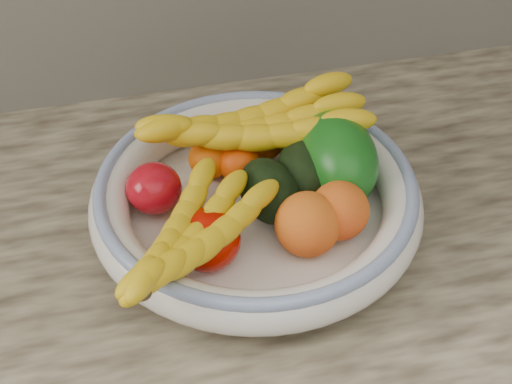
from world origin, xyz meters
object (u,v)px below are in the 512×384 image
(fruit_bowl, at_px, (256,199))
(banana_bunch_front, at_px, (190,243))
(green_mango, at_px, (337,158))
(banana_bunch_back, at_px, (253,132))

(fruit_bowl, height_order, banana_bunch_front, banana_bunch_front)
(fruit_bowl, distance_m, banana_bunch_front, 0.13)
(banana_bunch_front, bearing_deg, green_mango, -20.58)
(fruit_bowl, height_order, banana_bunch_back, banana_bunch_back)
(fruit_bowl, distance_m, banana_bunch_back, 0.09)
(banana_bunch_back, bearing_deg, green_mango, -33.78)
(fruit_bowl, relative_size, banana_bunch_back, 1.31)
(banana_bunch_back, bearing_deg, fruit_bowl, -101.46)
(green_mango, bearing_deg, banana_bunch_back, 145.10)
(green_mango, relative_size, banana_bunch_back, 0.47)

